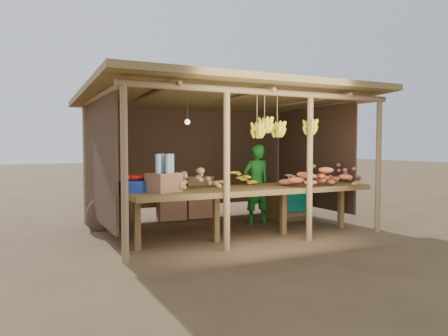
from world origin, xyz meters
name	(u,v)px	position (x,y,z in m)	size (l,w,h in m)	color
ground	(224,228)	(0.00, 0.00, 0.00)	(60.00, 60.00, 0.00)	brown
stall_structure	(223,118)	(0.02, 0.09, 1.93)	(4.70, 3.50, 2.43)	olive
counter	(251,191)	(0.00, -0.95, 0.74)	(3.90, 1.05, 0.80)	brown
potato_heap	(195,177)	(-0.91, -0.89, 0.98)	(0.92, 0.55, 0.36)	tan
sweet_potato_heap	(317,174)	(1.04, -1.25, 0.98)	(1.12, 0.67, 0.36)	#AC502C
onion_heap	(344,172)	(1.90, -0.91, 0.98)	(0.75, 0.45, 0.35)	#C15D65
banana_pile	(238,175)	(-0.10, -0.71, 0.97)	(0.63, 0.38, 0.35)	yellow
tomato_basin	(135,185)	(-1.80, -0.82, 0.90)	(0.45, 0.45, 0.24)	navy
bottle_box	(164,177)	(-1.45, -1.05, 1.00)	(0.52, 0.47, 0.53)	#8B5C3E
vendor	(256,184)	(0.70, 0.08, 0.73)	(0.53, 0.35, 1.46)	#17691C
tarp_crate	(288,200)	(1.52, 0.27, 0.37)	(0.79, 0.70, 0.89)	brown
carton_stack	(189,201)	(-0.21, 1.11, 0.36)	(1.14, 0.49, 0.82)	#8B5C3E
burlap_sacks	(114,212)	(-1.75, 0.77, 0.29)	(0.94, 0.49, 0.66)	#4B3322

